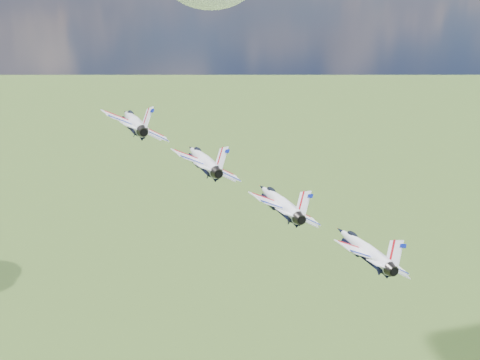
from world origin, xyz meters
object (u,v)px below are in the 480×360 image
object	(u,v)px
jet_1	(203,159)
jet_3	(364,248)
jet_0	(134,121)
jet_2	(279,202)

from	to	relation	value
jet_1	jet_3	xyz separation A→B (m)	(15.14, -15.87, -7.33)
jet_0	jet_1	distance (m)	11.56
jet_0	jet_3	size ratio (longest dim) A/B	1.00
jet_0	jet_2	xyz separation A→B (m)	(15.14, -15.87, -7.33)
jet_1	jet_3	bearing A→B (deg)	-50.24
jet_0	jet_2	world-z (taller)	jet_0
jet_2	jet_3	size ratio (longest dim) A/B	1.00
jet_1	jet_2	xyz separation A→B (m)	(7.57, -7.93, -3.67)
jet_1	jet_3	world-z (taller)	jet_1
jet_1	jet_3	size ratio (longest dim) A/B	1.00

